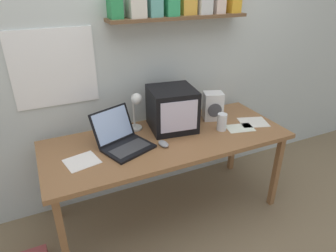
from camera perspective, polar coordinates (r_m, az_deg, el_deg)
name	(u,v)px	position (r m, az deg, el deg)	size (l,w,h in m)	color
ground_plane	(168,210)	(2.68, 0.00, -15.69)	(12.00, 12.00, 0.00)	#826D50
back_wall	(144,46)	(2.46, -4.51, 14.88)	(5.60, 0.24, 2.60)	silver
corner_desk	(168,144)	(2.29, 0.00, -3.45)	(1.85, 0.73, 0.71)	#92613B
crt_monitor	(172,109)	(2.35, 0.77, 3.31)	(0.39, 0.39, 0.33)	black
laptop	(121,138)	(2.16, -8.86, -2.25)	(0.42, 0.44, 0.25)	black
desk_lamp	(136,107)	(2.30, -6.13, 3.65)	(0.12, 0.15, 0.31)	silver
juice_glass	(222,123)	(2.40, 10.22, 0.61)	(0.08, 0.08, 0.14)	white
space_heater	(213,106)	(2.56, 8.53, 3.80)	(0.19, 0.17, 0.23)	white
computer_mouse	(163,144)	(2.16, -0.88, -3.39)	(0.07, 0.11, 0.03)	gray
loose_paper_near_laptop	(82,161)	(2.07, -16.09, -6.49)	(0.24, 0.22, 0.00)	white
loose_paper_near_monitor	(253,122)	(2.60, 15.93, 0.70)	(0.28, 0.26, 0.00)	white
printed_handout	(240,128)	(2.48, 13.54, -0.37)	(0.24, 0.19, 0.00)	silver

